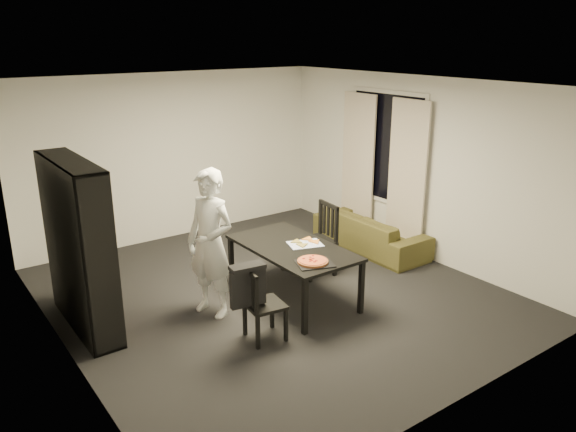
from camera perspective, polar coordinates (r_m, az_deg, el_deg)
room at (r=6.70m, az=-1.45°, el=2.10°), size 5.01×5.51×2.61m
window_pane at (r=8.68m, az=9.96°, el=6.86°), size 0.02×1.40×1.60m
window_frame at (r=8.67m, az=9.94°, el=6.86°), size 0.03×1.52×1.72m
curtain_left at (r=8.35m, az=11.97°, el=3.84°), size 0.03×0.70×2.25m
curtain_right at (r=9.05m, az=7.11°, el=5.19°), size 0.03×0.70×2.25m
bookshelf at (r=6.48m, az=-20.49°, el=-2.90°), size 0.35×1.50×1.90m
dining_table at (r=6.82m, az=0.49°, el=-3.58°), size 0.92×1.66×0.69m
chair_left at (r=5.98m, az=-3.06°, el=-8.50°), size 0.43×0.43×0.83m
chair_right at (r=7.61m, az=3.39°, el=-1.83°), size 0.50×0.50×0.98m
draped_jacket at (r=5.84m, az=-4.10°, el=-6.87°), size 0.39×0.21×0.46m
person at (r=6.45m, az=-7.88°, el=-2.78°), size 0.61×0.74×1.73m
baking_tray at (r=6.29m, az=2.73°, el=-4.84°), size 0.48×0.44×0.01m
pepperoni_pizza at (r=6.30m, az=2.53°, el=-4.60°), size 0.35×0.35×0.03m
kitchen_towel at (r=6.86m, az=1.75°, el=-2.87°), size 0.47×0.41×0.01m
pizza_slices at (r=6.90m, az=1.76°, el=-2.63°), size 0.40×0.35×0.01m
sofa at (r=8.63m, az=8.38°, el=-1.56°), size 0.74×1.89×0.55m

